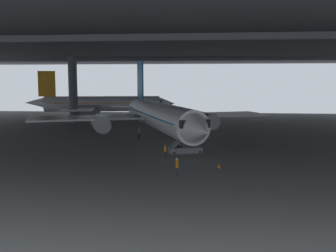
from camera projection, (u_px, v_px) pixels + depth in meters
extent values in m
plane|color=slate|center=(171.00, 145.00, 52.72)|extent=(110.00, 110.00, 0.00)
cylinder|color=#4C4F54|center=(73.00, 90.00, 79.30)|extent=(1.79, 1.79, 13.57)
cube|color=#38383D|center=(179.00, 47.00, 64.67)|extent=(121.00, 99.00, 1.20)
cube|color=#4C4F54|center=(161.00, 37.00, 40.33)|extent=(115.50, 0.50, 0.70)
cube|color=#4C4F54|center=(185.00, 59.00, 81.09)|extent=(115.50, 0.50, 0.70)
cylinder|color=white|center=(160.00, 116.00, 56.25)|extent=(14.42, 28.79, 3.94)
cone|color=white|center=(199.00, 130.00, 40.50)|extent=(5.33, 5.82, 3.86)
cube|color=black|center=(192.00, 123.00, 42.83)|extent=(4.13, 3.79, 0.87)
cone|color=white|center=(138.00, 106.00, 71.96)|extent=(5.43, 7.10, 3.35)
cube|color=#1972B2|center=(140.00, 80.00, 69.02)|extent=(1.80, 4.09, 6.45)
cube|color=white|center=(157.00, 106.00, 69.26)|extent=(5.85, 4.84, 0.16)
cube|color=white|center=(126.00, 107.00, 67.79)|extent=(5.85, 4.84, 0.16)
cube|color=white|center=(213.00, 115.00, 63.58)|extent=(17.96, 12.70, 0.24)
cylinder|color=#9EA3A8|center=(207.00, 120.00, 61.08)|extent=(4.15, 5.66, 2.44)
cube|color=white|center=(86.00, 118.00, 58.12)|extent=(17.96, 12.70, 0.24)
cylinder|color=#9EA3A8|center=(101.00, 124.00, 56.68)|extent=(4.15, 5.66, 2.44)
cube|color=#1972B2|center=(160.00, 114.00, 56.22)|extent=(13.71, 26.82, 0.16)
cylinder|color=#9EA3A8|center=(180.00, 142.00, 47.09)|extent=(0.20, 0.20, 1.15)
cylinder|color=black|center=(180.00, 149.00, 47.19)|extent=(0.61, 0.95, 0.90)
cylinder|color=#9EA3A8|center=(172.00, 129.00, 59.95)|extent=(0.20, 0.20, 1.15)
cylinder|color=black|center=(172.00, 134.00, 60.04)|extent=(0.61, 0.95, 0.90)
cylinder|color=#9EA3A8|center=(139.00, 130.00, 58.58)|extent=(0.20, 0.20, 1.15)
cylinder|color=black|center=(139.00, 136.00, 58.67)|extent=(0.61, 0.95, 0.90)
cube|color=slate|center=(185.00, 150.00, 47.18)|extent=(4.21, 2.84, 0.70)
cube|color=slate|center=(185.00, 134.00, 46.96)|extent=(3.88, 2.55, 3.16)
cube|color=slate|center=(199.00, 121.00, 47.27)|extent=(1.50, 1.61, 0.12)
cylinder|color=black|center=(198.00, 117.00, 47.78)|extent=(0.06, 0.06, 1.00)
cylinder|color=black|center=(201.00, 118.00, 46.63)|extent=(0.06, 0.06, 1.00)
cylinder|color=black|center=(196.00, 150.00, 48.30)|extent=(0.32, 0.22, 0.30)
cylinder|color=black|center=(200.00, 152.00, 46.97)|extent=(0.32, 0.22, 0.30)
cylinder|color=black|center=(171.00, 151.00, 47.44)|extent=(0.32, 0.22, 0.30)
cylinder|color=black|center=(174.00, 153.00, 46.10)|extent=(0.32, 0.22, 0.30)
cylinder|color=#232838|center=(177.00, 172.00, 35.17)|extent=(0.14, 0.14, 0.88)
cylinder|color=#232838|center=(177.00, 172.00, 35.35)|extent=(0.14, 0.14, 0.88)
cube|color=orange|center=(177.00, 164.00, 35.17)|extent=(0.24, 0.37, 0.63)
cylinder|color=orange|center=(177.00, 164.00, 34.94)|extent=(0.09, 0.09, 0.59)
cylinder|color=orange|center=(177.00, 163.00, 35.40)|extent=(0.09, 0.09, 0.59)
sphere|color=tan|center=(177.00, 159.00, 35.12)|extent=(0.24, 0.24, 0.24)
cylinder|color=#232838|center=(165.00, 155.00, 43.58)|extent=(0.14, 0.14, 0.80)
cylinder|color=#232838|center=(165.00, 155.00, 43.41)|extent=(0.14, 0.14, 0.80)
cube|color=orange|center=(165.00, 149.00, 43.42)|extent=(0.25, 0.38, 0.57)
cylinder|color=orange|center=(166.00, 149.00, 43.64)|extent=(0.09, 0.09, 0.54)
cylinder|color=orange|center=(165.00, 149.00, 43.19)|extent=(0.09, 0.09, 0.54)
sphere|color=#8C6647|center=(165.00, 146.00, 43.37)|extent=(0.22, 0.22, 0.22)
cylinder|color=white|center=(103.00, 104.00, 90.25)|extent=(26.40, 8.76, 3.52)
cone|color=white|center=(166.00, 103.00, 91.73)|extent=(4.83, 4.23, 3.45)
cube|color=black|center=(156.00, 102.00, 91.45)|extent=(3.02, 3.43, 0.77)
cone|color=white|center=(37.00, 103.00, 88.72)|extent=(6.12, 4.07, 2.99)
cube|color=orange|center=(47.00, 84.00, 88.45)|extent=(3.81, 1.01, 5.76)
cube|color=white|center=(54.00, 101.00, 91.46)|extent=(3.73, 4.97, 0.16)
cube|color=white|center=(50.00, 102.00, 86.59)|extent=(3.73, 4.97, 0.16)
cube|color=white|center=(88.00, 103.00, 98.87)|extent=(9.25, 15.71, 0.24)
cylinder|color=#9EA3A8|center=(95.00, 106.00, 97.39)|extent=(4.92, 3.06, 2.18)
cube|color=white|center=(79.00, 108.00, 80.85)|extent=(9.25, 15.71, 0.24)
cylinder|color=#9EA3A8|center=(89.00, 110.00, 82.86)|extent=(4.92, 3.06, 2.18)
cube|color=orange|center=(103.00, 103.00, 90.22)|extent=(24.54, 8.44, 0.16)
cylinder|color=#9EA3A8|center=(141.00, 113.00, 91.38)|extent=(0.20, 0.20, 1.15)
cylinder|color=black|center=(141.00, 116.00, 91.47)|extent=(0.94, 0.48, 0.90)
cylinder|color=#9EA3A8|center=(93.00, 112.00, 92.56)|extent=(0.20, 0.20, 1.15)
cylinder|color=black|center=(93.00, 116.00, 92.66)|extent=(0.94, 0.48, 0.90)
cylinder|color=#9EA3A8|center=(91.00, 114.00, 87.90)|extent=(0.20, 0.20, 1.15)
cylinder|color=black|center=(91.00, 117.00, 87.99)|extent=(0.94, 0.48, 0.90)
cube|color=black|center=(219.00, 169.00, 38.59)|extent=(0.36, 0.36, 0.04)
cone|color=orange|center=(219.00, 166.00, 38.56)|extent=(0.30, 0.30, 0.56)
cube|color=yellow|center=(171.00, 129.00, 65.89)|extent=(2.35, 2.45, 0.70)
cylinder|color=black|center=(177.00, 131.00, 65.59)|extent=(0.42, 0.45, 0.44)
cylinder|color=black|center=(171.00, 132.00, 64.96)|extent=(0.42, 0.45, 0.44)
cylinder|color=black|center=(171.00, 130.00, 66.89)|extent=(0.42, 0.45, 0.44)
cylinder|color=black|center=(166.00, 131.00, 66.26)|extent=(0.42, 0.45, 0.44)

